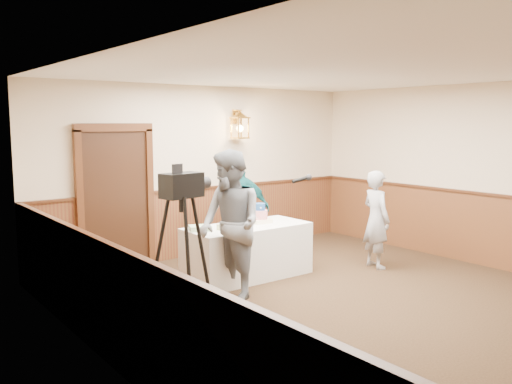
{
  "coord_description": "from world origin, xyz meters",
  "views": [
    {
      "loc": [
        -4.8,
        -4.17,
        2.21
      ],
      "look_at": [
        -0.3,
        1.7,
        1.25
      ],
      "focal_mm": 38.0,
      "sensor_mm": 36.0,
      "label": 1
    }
  ],
  "objects_px": {
    "baker": "(376,219)",
    "display_table": "(247,251)",
    "sheet_cake_yellow": "(233,226)",
    "interviewer": "(230,225)",
    "assistant_p": "(239,211)",
    "tiered_cake": "(260,215)",
    "tv_camera_rig": "(183,265)",
    "sheet_cake_green": "(200,228)"
  },
  "relations": [
    {
      "from": "sheet_cake_yellow",
      "to": "baker",
      "type": "bearing_deg",
      "value": -18.17
    },
    {
      "from": "assistant_p",
      "to": "tv_camera_rig",
      "type": "xyz_separation_m",
      "value": [
        -2.13,
        -1.98,
        -0.09
      ]
    },
    {
      "from": "interviewer",
      "to": "display_table",
      "type": "bearing_deg",
      "value": 134.87
    },
    {
      "from": "interviewer",
      "to": "sheet_cake_yellow",
      "type": "bearing_deg",
      "value": 146.48
    },
    {
      "from": "assistant_p",
      "to": "tv_camera_rig",
      "type": "bearing_deg",
      "value": 58.78
    },
    {
      "from": "tv_camera_rig",
      "to": "assistant_p",
      "type": "bearing_deg",
      "value": 31.69
    },
    {
      "from": "sheet_cake_yellow",
      "to": "sheet_cake_green",
      "type": "height_order",
      "value": "sheet_cake_yellow"
    },
    {
      "from": "tv_camera_rig",
      "to": "interviewer",
      "type": "bearing_deg",
      "value": 22.28
    },
    {
      "from": "sheet_cake_yellow",
      "to": "baker",
      "type": "xyz_separation_m",
      "value": [
        2.16,
        -0.71,
        -0.05
      ]
    },
    {
      "from": "display_table",
      "to": "baker",
      "type": "distance_m",
      "value": 2.05
    },
    {
      "from": "display_table",
      "to": "baker",
      "type": "height_order",
      "value": "baker"
    },
    {
      "from": "sheet_cake_yellow",
      "to": "tv_camera_rig",
      "type": "height_order",
      "value": "tv_camera_rig"
    },
    {
      "from": "tiered_cake",
      "to": "assistant_p",
      "type": "xyz_separation_m",
      "value": [
        0.02,
        0.56,
        -0.01
      ]
    },
    {
      "from": "interviewer",
      "to": "baker",
      "type": "bearing_deg",
      "value": 91.06
    },
    {
      "from": "baker",
      "to": "assistant_p",
      "type": "height_order",
      "value": "assistant_p"
    },
    {
      "from": "sheet_cake_yellow",
      "to": "tv_camera_rig",
      "type": "distance_m",
      "value": 2.0
    },
    {
      "from": "tiered_cake",
      "to": "sheet_cake_green",
      "type": "bearing_deg",
      "value": 178.02
    },
    {
      "from": "assistant_p",
      "to": "tv_camera_rig",
      "type": "distance_m",
      "value": 2.91
    },
    {
      "from": "sheet_cake_yellow",
      "to": "sheet_cake_green",
      "type": "distance_m",
      "value": 0.46
    },
    {
      "from": "sheet_cake_green",
      "to": "tv_camera_rig",
      "type": "distance_m",
      "value": 1.83
    },
    {
      "from": "tiered_cake",
      "to": "baker",
      "type": "bearing_deg",
      "value": -28.17
    },
    {
      "from": "baker",
      "to": "display_table",
      "type": "bearing_deg",
      "value": 80.38
    },
    {
      "from": "interviewer",
      "to": "baker",
      "type": "height_order",
      "value": "interviewer"
    },
    {
      "from": "display_table",
      "to": "interviewer",
      "type": "xyz_separation_m",
      "value": [
        -0.73,
        -0.63,
        0.56
      ]
    },
    {
      "from": "sheet_cake_green",
      "to": "tv_camera_rig",
      "type": "relative_size",
      "value": 0.17
    },
    {
      "from": "display_table",
      "to": "tiered_cake",
      "type": "xyz_separation_m",
      "value": [
        0.28,
        0.07,
        0.49
      ]
    },
    {
      "from": "baker",
      "to": "assistant_p",
      "type": "relative_size",
      "value": 0.87
    },
    {
      "from": "sheet_cake_yellow",
      "to": "assistant_p",
      "type": "height_order",
      "value": "assistant_p"
    },
    {
      "from": "tiered_cake",
      "to": "interviewer",
      "type": "distance_m",
      "value": 1.24
    },
    {
      "from": "tv_camera_rig",
      "to": "baker",
      "type": "bearing_deg",
      "value": -2.3
    },
    {
      "from": "sheet_cake_yellow",
      "to": "sheet_cake_green",
      "type": "relative_size",
      "value": 1.34
    },
    {
      "from": "assistant_p",
      "to": "sheet_cake_green",
      "type": "bearing_deg",
      "value": 42.8
    },
    {
      "from": "tiered_cake",
      "to": "interviewer",
      "type": "height_order",
      "value": "interviewer"
    },
    {
      "from": "display_table",
      "to": "tv_camera_rig",
      "type": "relative_size",
      "value": 1.06
    },
    {
      "from": "assistant_p",
      "to": "tiered_cake",
      "type": "bearing_deg",
      "value": 103.35
    },
    {
      "from": "tiered_cake",
      "to": "sheet_cake_green",
      "type": "relative_size",
      "value": 1.08
    },
    {
      "from": "interviewer",
      "to": "tv_camera_rig",
      "type": "bearing_deg",
      "value": -52.3
    },
    {
      "from": "sheet_cake_yellow",
      "to": "display_table",
      "type": "bearing_deg",
      "value": 12.49
    },
    {
      "from": "tiered_cake",
      "to": "baker",
      "type": "height_order",
      "value": "baker"
    },
    {
      "from": "tiered_cake",
      "to": "assistant_p",
      "type": "height_order",
      "value": "assistant_p"
    },
    {
      "from": "sheet_cake_green",
      "to": "tiered_cake",
      "type": "bearing_deg",
      "value": -1.98
    },
    {
      "from": "display_table",
      "to": "sheet_cake_green",
      "type": "distance_m",
      "value": 0.83
    }
  ]
}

